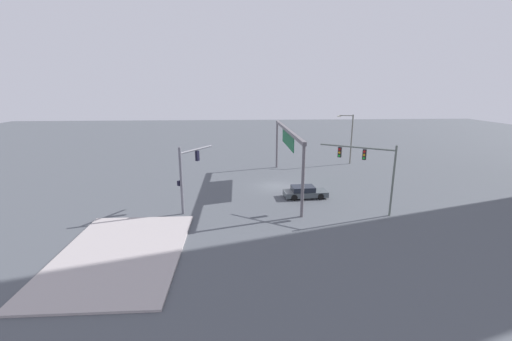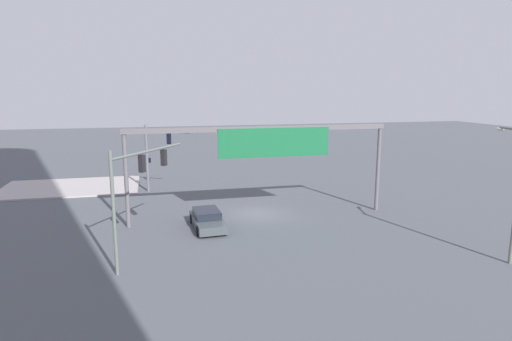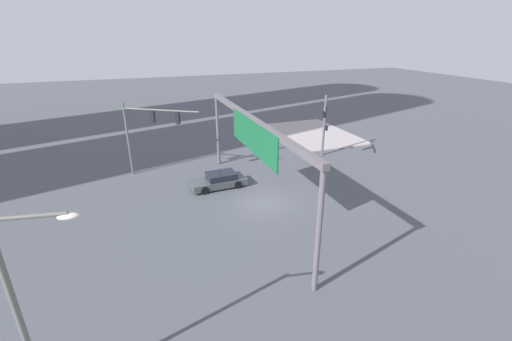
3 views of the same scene
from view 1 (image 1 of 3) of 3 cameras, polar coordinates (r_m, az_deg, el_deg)
ground_plane at (r=38.02m, az=3.51°, el=-2.77°), size 163.43×163.43×0.00m
sidewalk_corner at (r=24.93m, az=-22.58°, el=-13.19°), size 12.52×8.27×0.15m
traffic_signal_near_corner at (r=30.01m, az=-11.97°, el=0.05°), size 3.93×2.88×6.15m
traffic_signal_opposite_side at (r=30.82m, az=19.30°, el=1.18°), size 3.80×5.74×6.37m
streetlamp_curved_arm at (r=50.50m, az=16.08°, el=5.94°), size 0.63×2.41×7.34m
overhead_sign_gantry at (r=37.23m, az=5.51°, el=5.58°), size 19.00×0.43×6.72m
sedan_car_approaching at (r=34.41m, az=8.52°, el=-3.74°), size 2.14×4.56×1.21m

